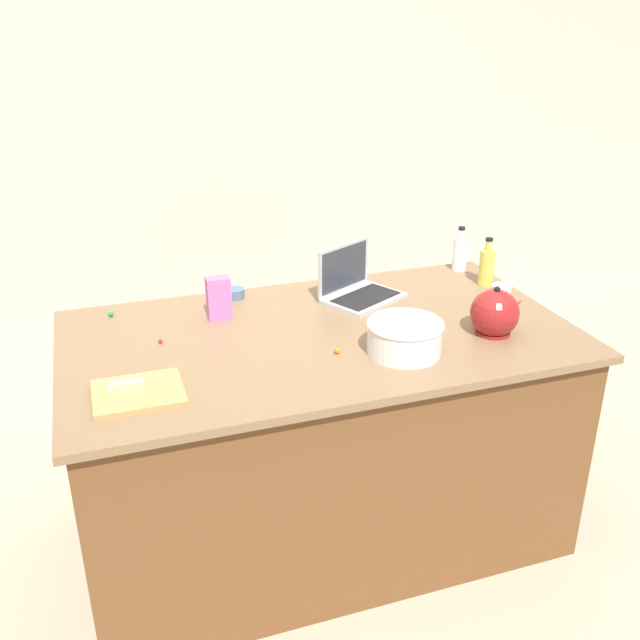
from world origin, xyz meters
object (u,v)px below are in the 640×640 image
at_px(kettle, 495,314).
at_px(candy_bag, 219,298).
at_px(cutting_board, 138,393).
at_px(laptop, 357,288).
at_px(bottle_vinegar, 460,253).
at_px(bottle_oil, 487,266).
at_px(ramekin_medium, 502,290).
at_px(mixing_bowl_large, 405,337).
at_px(butter_stick_left, 127,387).
at_px(ramekin_small, 235,293).

xyz_separation_m(kettle, candy_bag, (-0.93, 0.46, 0.01)).
height_order(kettle, cutting_board, kettle).
height_order(laptop, kettle, laptop).
bearing_deg(candy_bag, bottle_vinegar, 9.59).
bearing_deg(laptop, bottle_oil, -3.31).
height_order(bottle_vinegar, ramekin_medium, bottle_vinegar).
bearing_deg(bottle_vinegar, laptop, -163.33).
xyz_separation_m(bottle_vinegar, kettle, (-0.22, -0.65, -0.00)).
relative_size(laptop, bottle_oil, 1.78).
distance_m(bottle_vinegar, cutting_board, 1.66).
height_order(mixing_bowl_large, bottle_vinegar, bottle_vinegar).
height_order(bottle_vinegar, butter_stick_left, bottle_vinegar).
height_order(laptop, candy_bag, laptop).
bearing_deg(candy_bag, mixing_bowl_large, -42.10).
bearing_deg(ramekin_small, ramekin_medium, -16.85).
height_order(butter_stick_left, ramekin_medium, butter_stick_left).
bearing_deg(cutting_board, kettle, 2.04).
xyz_separation_m(bottle_oil, kettle, (-0.23, -0.45, -0.01)).
distance_m(ramekin_small, ramekin_medium, 1.12).
relative_size(mixing_bowl_large, bottle_oil, 1.27).
bearing_deg(cutting_board, laptop, 29.29).
bearing_deg(ramekin_small, bottle_vinegar, 0.08).
xyz_separation_m(bottle_vinegar, ramekin_small, (-1.05, -0.00, -0.06)).
bearing_deg(laptop, butter_stick_left, -151.52).
xyz_separation_m(cutting_board, butter_stick_left, (-0.03, 0.00, 0.03)).
height_order(cutting_board, candy_bag, candy_bag).
relative_size(cutting_board, butter_stick_left, 2.52).
distance_m(mixing_bowl_large, ramekin_medium, 0.72).
bearing_deg(candy_bag, laptop, 2.34).
bearing_deg(laptop, ramekin_medium, -14.66).
height_order(laptop, ramekin_medium, laptop).
height_order(laptop, ramekin_small, laptop).
xyz_separation_m(kettle, ramekin_small, (-0.83, 0.65, -0.06)).
height_order(bottle_oil, candy_bag, bottle_oil).
bearing_deg(candy_bag, ramekin_small, 61.81).
xyz_separation_m(laptop, cutting_board, (-0.94, -0.53, -0.04)).
distance_m(mixing_bowl_large, bottle_vinegar, 0.92).
distance_m(kettle, ramekin_medium, 0.41).
bearing_deg(ramekin_medium, bottle_oil, 92.82).
xyz_separation_m(bottle_vinegar, butter_stick_left, (-1.54, -0.70, -0.05)).
relative_size(ramekin_medium, candy_bag, 0.49).
xyz_separation_m(ramekin_small, ramekin_medium, (1.07, -0.32, 0.00)).
distance_m(cutting_board, ramekin_small, 0.84).
bearing_deg(bottle_oil, candy_bag, 179.50).
relative_size(cutting_board, candy_bag, 1.63).
height_order(bottle_oil, cutting_board, bottle_oil).
height_order(bottle_vinegar, candy_bag, bottle_vinegar).
xyz_separation_m(butter_stick_left, ramekin_medium, (1.56, 0.37, -0.02)).
distance_m(laptop, kettle, 0.60).
xyz_separation_m(mixing_bowl_large, candy_bag, (-0.55, 0.50, 0.02)).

